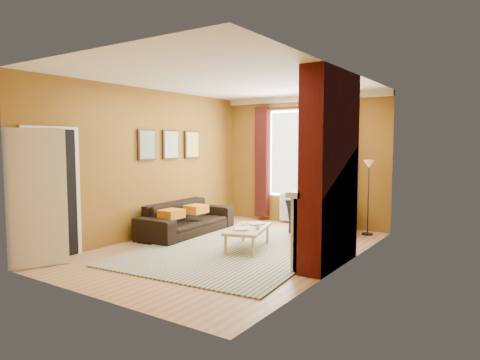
# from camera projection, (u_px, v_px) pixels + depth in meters

# --- Properties ---
(ground) EXTENTS (5.50, 5.50, 0.00)m
(ground) POSITION_uv_depth(u_px,v_px,m) (232.00, 249.00, 7.19)
(ground) COLOR #986D45
(ground) RESTS_ON ground
(room_walls) EXTENTS (3.82, 5.54, 2.83)m
(room_walls) POSITION_uv_depth(u_px,v_px,m) (273.00, 167.00, 6.95)
(room_walls) COLOR brown
(room_walls) RESTS_ON ground
(striped_rug) EXTENTS (3.13, 4.10, 0.02)m
(striped_rug) POSITION_uv_depth(u_px,v_px,m) (235.00, 248.00, 7.19)
(striped_rug) COLOR #304A84
(striped_rug) RESTS_ON ground
(sofa) EXTENTS (0.96, 2.20, 0.63)m
(sofa) POSITION_uv_depth(u_px,v_px,m) (187.00, 218.00, 8.37)
(sofa) COLOR black
(sofa) RESTS_ON ground
(armchair) EXTENTS (1.14, 1.01, 0.70)m
(armchair) POSITION_uv_depth(u_px,v_px,m) (320.00, 216.00, 8.39)
(armchair) COLOR black
(armchair) RESTS_ON ground
(coffee_table) EXTENTS (0.87, 1.24, 0.37)m
(coffee_table) POSITION_uv_depth(u_px,v_px,m) (248.00, 230.00, 7.13)
(coffee_table) COLOR tan
(coffee_table) RESTS_ON ground
(wicker_stool) EXTENTS (0.39, 0.39, 0.43)m
(wicker_stool) POSITION_uv_depth(u_px,v_px,m) (303.00, 217.00, 9.07)
(wicker_stool) COLOR olive
(wicker_stool) RESTS_ON ground
(floor_lamp) EXTENTS (0.28, 0.28, 1.46)m
(floor_lamp) POSITION_uv_depth(u_px,v_px,m) (369.00, 176.00, 8.22)
(floor_lamp) COLOR black
(floor_lamp) RESTS_ON ground
(book_a) EXTENTS (0.35, 0.36, 0.03)m
(book_a) POSITION_uv_depth(u_px,v_px,m) (234.00, 229.00, 6.95)
(book_a) COLOR #999999
(book_a) RESTS_ON coffee_table
(book_b) EXTENTS (0.31, 0.35, 0.02)m
(book_b) POSITION_uv_depth(u_px,v_px,m) (253.00, 223.00, 7.52)
(book_b) COLOR #999999
(book_b) RESTS_ON coffee_table
(mug) EXTENTS (0.10, 0.10, 0.09)m
(mug) POSITION_uv_depth(u_px,v_px,m) (258.00, 227.00, 6.97)
(mug) COLOR #999999
(mug) RESTS_ON coffee_table
(tv_remote) EXTENTS (0.12, 0.18, 0.02)m
(tv_remote) POSITION_uv_depth(u_px,v_px,m) (242.00, 226.00, 7.17)
(tv_remote) COLOR #28282A
(tv_remote) RESTS_ON coffee_table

